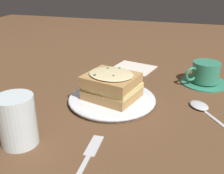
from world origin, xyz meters
TOP-DOWN VIEW (x-y plane):
  - ground_plane at (0.00, 0.00)m, footprint 2.40×2.40m
  - dinner_plate at (0.01, 0.02)m, footprint 0.23×0.23m
  - sandwich at (0.01, 0.03)m, footprint 0.15×0.14m
  - teacup_with_saucer at (-0.23, -0.17)m, footprint 0.14×0.14m
  - water_glass at (0.14, 0.25)m, footprint 0.07×0.07m
  - fork at (-0.01, 0.25)m, footprint 0.02×0.17m
  - spoon at (-0.21, -0.00)m, footprint 0.11×0.15m
  - napkin at (0.01, -0.25)m, footprint 0.16×0.14m

SIDE VIEW (x-z plane):
  - ground_plane at x=0.00m, z-range 0.00..0.00m
  - fork at x=-0.01m, z-range 0.00..0.00m
  - napkin at x=0.01m, z-range 0.00..0.00m
  - spoon at x=-0.21m, z-range 0.00..0.01m
  - dinner_plate at x=0.01m, z-range 0.00..0.01m
  - teacup_with_saucer at x=-0.23m, z-range 0.00..0.06m
  - sandwich at x=0.01m, z-range 0.01..0.08m
  - water_glass at x=0.14m, z-range 0.00..0.10m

